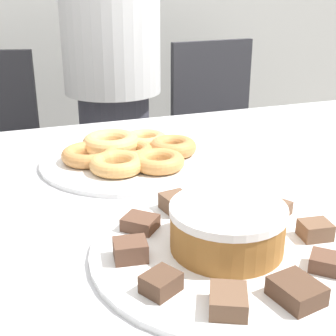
{
  "coord_description": "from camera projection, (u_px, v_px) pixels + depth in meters",
  "views": [
    {
      "loc": [
        -0.34,
        -0.76,
        1.13
      ],
      "look_at": [
        -0.07,
        -0.03,
        0.82
      ],
      "focal_mm": 50.0,
      "sensor_mm": 36.0,
      "label": 1
    }
  ],
  "objects": [
    {
      "name": "lamington_7",
      "position": [
        140.0,
        223.0,
        0.73
      ],
      "size": [
        0.07,
        0.07,
        0.02
      ],
      "rotation": [
        0.0,
        0.0,
        8.66
      ],
      "color": "brown",
      "rests_on": "plate_cake"
    },
    {
      "name": "lamington_9",
      "position": [
        161.0,
        283.0,
        0.58
      ],
      "size": [
        0.06,
        0.05,
        0.02
      ],
      "rotation": [
        0.0,
        0.0,
        9.91
      ],
      "color": "#513828",
      "rests_on": "plate_cake"
    },
    {
      "name": "lamington_5",
      "position": [
        225.0,
        200.0,
        0.81
      ],
      "size": [
        0.07,
        0.07,
        0.02
      ],
      "rotation": [
        0.0,
        0.0,
        7.4
      ],
      "color": "#513828",
      "rests_on": "plate_cake"
    },
    {
      "name": "lamington_3",
      "position": [
        315.0,
        230.0,
        0.7
      ],
      "size": [
        0.05,
        0.04,
        0.03
      ],
      "rotation": [
        0.0,
        0.0,
        6.14
      ],
      "color": "brown",
      "rests_on": "plate_cake"
    },
    {
      "name": "frosted_cake",
      "position": [
        227.0,
        227.0,
        0.67
      ],
      "size": [
        0.17,
        0.17,
        0.07
      ],
      "color": "#9E662D",
      "rests_on": "plate_cake"
    },
    {
      "name": "donut_2",
      "position": [
        111.0,
        143.0,
        1.07
      ],
      "size": [
        0.13,
        0.13,
        0.04
      ],
      "color": "#E5AD66",
      "rests_on": "plate_donuts"
    },
    {
      "name": "table",
      "position": [
        197.0,
        220.0,
        0.94
      ],
      "size": [
        1.95,
        1.05,
        0.76
      ],
      "color": "silver",
      "rests_on": "ground_plane"
    },
    {
      "name": "lamington_4",
      "position": [
        276.0,
        209.0,
        0.77
      ],
      "size": [
        0.06,
        0.06,
        0.02
      ],
      "rotation": [
        0.0,
        0.0,
        6.77
      ],
      "color": "brown",
      "rests_on": "plate_cake"
    },
    {
      "name": "donut_3",
      "position": [
        90.0,
        155.0,
        1.01
      ],
      "size": [
        0.12,
        0.12,
        0.03
      ],
      "color": "#C68447",
      "rests_on": "plate_donuts"
    },
    {
      "name": "plate_cake",
      "position": [
        226.0,
        251.0,
        0.68
      ],
      "size": [
        0.4,
        0.4,
        0.01
      ],
      "color": "white",
      "rests_on": "table"
    },
    {
      "name": "donut_1",
      "position": [
        145.0,
        140.0,
        1.11
      ],
      "size": [
        0.11,
        0.11,
        0.03
      ],
      "color": "#E5AD66",
      "rests_on": "plate_donuts"
    },
    {
      "name": "office_chair_right",
      "position": [
        226.0,
        152.0,
        2.09
      ],
      "size": [
        0.48,
        0.48,
        0.91
      ],
      "rotation": [
        0.0,
        0.0,
        0.09
      ],
      "color": "black",
      "rests_on": "ground_plane"
    },
    {
      "name": "donut_5",
      "position": [
        158.0,
        161.0,
        0.97
      ],
      "size": [
        0.11,
        0.11,
        0.03
      ],
      "color": "#D18E4C",
      "rests_on": "plate_donuts"
    },
    {
      "name": "lamington_0",
      "position": [
        228.0,
        301.0,
        0.55
      ],
      "size": [
        0.06,
        0.07,
        0.02
      ],
      "rotation": [
        0.0,
        0.0,
        4.26
      ],
      "color": "brown",
      "rests_on": "plate_cake"
    },
    {
      "name": "donut_6",
      "position": [
        173.0,
        147.0,
        1.06
      ],
      "size": [
        0.11,
        0.11,
        0.03
      ],
      "color": "#C68447",
      "rests_on": "plate_donuts"
    },
    {
      "name": "lamington_1",
      "position": [
        297.0,
        291.0,
        0.56
      ],
      "size": [
        0.06,
        0.07,
        0.02
      ],
      "rotation": [
        0.0,
        0.0,
        4.89
      ],
      "color": "#513828",
      "rests_on": "plate_cake"
    },
    {
      "name": "donut_4",
      "position": [
        117.0,
        164.0,
        0.96
      ],
      "size": [
        0.11,
        0.11,
        0.03
      ],
      "color": "tan",
      "rests_on": "plate_donuts"
    },
    {
      "name": "donut_0",
      "position": [
        130.0,
        152.0,
        1.03
      ],
      "size": [
        0.11,
        0.11,
        0.03
      ],
      "color": "#C68447",
      "rests_on": "plate_donuts"
    },
    {
      "name": "lamington_8",
      "position": [
        130.0,
        250.0,
        0.65
      ],
      "size": [
        0.05,
        0.05,
        0.03
      ],
      "rotation": [
        0.0,
        0.0,
        9.29
      ],
      "color": "brown",
      "rests_on": "plate_cake"
    },
    {
      "name": "plate_donuts",
      "position": [
        130.0,
        160.0,
        1.04
      ],
      "size": [
        0.39,
        0.39,
        0.01
      ],
      "color": "white",
      "rests_on": "table"
    },
    {
      "name": "lamington_2",
      "position": [
        327.0,
        263.0,
        0.62
      ],
      "size": [
        0.06,
        0.06,
        0.02
      ],
      "rotation": [
        0.0,
        0.0,
        5.52
      ],
      "color": "brown",
      "rests_on": "plate_cake"
    },
    {
      "name": "person_standing",
      "position": [
        113.0,
        77.0,
        1.75
      ],
      "size": [
        0.36,
        0.36,
        1.55
      ],
      "color": "#383842",
      "rests_on": "ground_plane"
    },
    {
      "name": "lamington_6",
      "position": [
        177.0,
        203.0,
        0.79
      ],
      "size": [
        0.05,
        0.06,
        0.03
      ],
      "rotation": [
        0.0,
        0.0,
        8.03
      ],
      "color": "brown",
      "rests_on": "plate_cake"
    }
  ]
}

